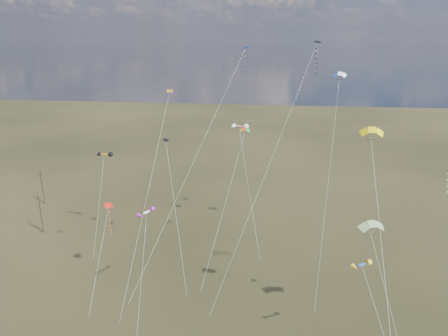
# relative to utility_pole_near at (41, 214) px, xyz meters

# --- Properties ---
(utility_pole_near) EXTENTS (1.40, 0.20, 8.00)m
(utility_pole_near) POSITION_rel_utility_pole_near_xyz_m (0.00, 0.00, 0.00)
(utility_pole_near) COLOR black
(utility_pole_near) RESTS_ON ground
(utility_pole_far) EXTENTS (1.40, 0.20, 8.00)m
(utility_pole_far) POSITION_rel_utility_pole_near_xyz_m (-8.00, 14.00, 0.00)
(utility_pole_far) COLOR black
(utility_pole_far) RESTS_ON ground
(diamond_black_high) EXTENTS (15.23, 24.08, 36.67)m
(diamond_black_high) POSITION_rel_utility_pole_near_xyz_m (50.44, 0.86, 27.43)
(diamond_black_high) COLOR black
(diamond_black_high) RESTS_ON ground
(diamond_navy_tall) EXTENTS (15.16, 27.82, 35.68)m
(diamond_navy_tall) POSITION_rel_utility_pole_near_xyz_m (38.11, 4.99, 26.36)
(diamond_navy_tall) COLOR #0A1546
(diamond_navy_tall) RESTS_ON ground
(diamond_black_mid) EXTENTS (6.29, 12.86, 21.24)m
(diamond_black_mid) POSITION_rel_utility_pole_near_xyz_m (28.82, -7.79, 11.62)
(diamond_black_mid) COLOR black
(diamond_black_mid) RESTS_ON ground
(diamond_red_low) EXTENTS (1.55, 9.74, 13.46)m
(diamond_red_low) POSITION_rel_utility_pole_near_xyz_m (20.85, -14.77, 6.65)
(diamond_red_low) COLOR #B5190F
(diamond_red_low) RESTS_ON ground
(diamond_orange_center) EXTENTS (4.56, 17.16, 29.59)m
(diamond_orange_center) POSITION_rel_utility_pole_near_xyz_m (27.97, -12.16, 16.91)
(diamond_orange_center) COLOR #C57118
(diamond_orange_center) RESTS_ON ground
(parafoil_yellow) EXTENTS (2.49, 23.98, 28.29)m
(parafoil_yellow) POSITION_rel_utility_pole_near_xyz_m (55.45, -23.55, 23.44)
(parafoil_yellow) COLOR #DACB09
(parafoil_yellow) RESTS_ON ground
(parafoil_blue_white) EXTENTS (4.62, 19.41, 32.24)m
(parafoil_blue_white) POSITION_rel_utility_pole_near_xyz_m (55.09, -0.16, 27.32)
(parafoil_blue_white) COLOR blue
(parafoil_blue_white) RESTS_ON ground
(parafoil_striped) EXTENTS (5.81, 9.41, 16.47)m
(parafoil_striped) POSITION_rel_utility_pole_near_xyz_m (57.23, -21.38, 11.59)
(parafoil_striped) COLOR yellow
(parafoil_striped) RESTS_ON ground
(parafoil_tricolor) EXTENTS (6.44, 12.67, 23.50)m
(parafoil_tricolor) POSITION_rel_utility_pole_near_xyz_m (40.27, -3.78, 18.72)
(parafoil_tricolor) COLOR gold
(parafoil_tricolor) RESTS_ON ground
(novelty_orange_black) EXTENTS (3.06, 10.63, 16.90)m
(novelty_orange_black) POSITION_rel_utility_pole_near_xyz_m (13.65, 1.36, 12.21)
(novelty_orange_black) COLOR #C46609
(novelty_orange_black) RESTS_ON ground
(novelty_white_purple) EXTENTS (1.80, 10.06, 14.93)m
(novelty_white_purple) POSITION_rel_utility_pole_near_xyz_m (28.30, -19.07, 10.39)
(novelty_white_purple) COLOR white
(novelty_white_purple) RESTS_ON ground
(novelty_redwhite_stripe) EXTENTS (6.60, 12.17, 21.99)m
(novelty_redwhite_stripe) POSITION_rel_utility_pole_near_xyz_m (38.60, 5.96, 17.26)
(novelty_redwhite_stripe) COLOR red
(novelty_redwhite_stripe) RESTS_ON ground
(novelty_blue_yellow) EXTENTS (5.87, 7.27, 13.33)m
(novelty_blue_yellow) POSITION_rel_utility_pole_near_xyz_m (55.39, -26.36, 8.80)
(novelty_blue_yellow) COLOR #0D56B3
(novelty_blue_yellow) RESTS_ON ground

